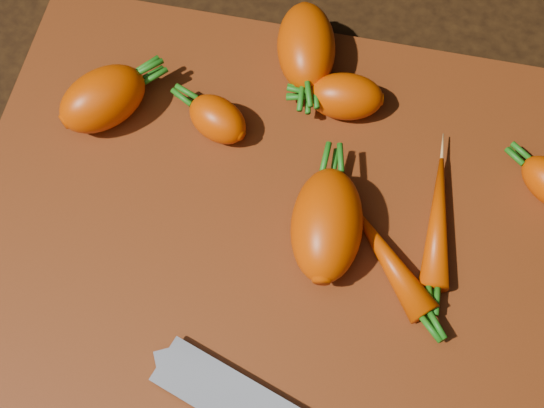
# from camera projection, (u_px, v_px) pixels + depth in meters

# --- Properties ---
(ground) EXTENTS (2.00, 2.00, 0.01)m
(ground) POSITION_uv_depth(u_px,v_px,m) (270.00, 232.00, 0.63)
(ground) COLOR black
(cutting_board) EXTENTS (0.50, 0.40, 0.01)m
(cutting_board) POSITION_uv_depth(u_px,v_px,m) (270.00, 227.00, 0.62)
(cutting_board) COLOR #522109
(cutting_board) RESTS_ON ground
(carrot_0) EXTENTS (0.09, 0.09, 0.05)m
(carrot_0) POSITION_uv_depth(u_px,v_px,m) (103.00, 99.00, 0.64)
(carrot_0) COLOR #CB3F00
(carrot_0) RESTS_ON cutting_board
(carrot_1) EXTENTS (0.06, 0.06, 0.04)m
(carrot_1) POSITION_uv_depth(u_px,v_px,m) (218.00, 119.00, 0.64)
(carrot_1) COLOR #CB3F00
(carrot_1) RESTS_ON cutting_board
(carrot_2) EXTENTS (0.07, 0.10, 0.05)m
(carrot_2) POSITION_uv_depth(u_px,v_px,m) (306.00, 47.00, 0.66)
(carrot_2) COLOR #CB3F00
(carrot_2) RESTS_ON cutting_board
(carrot_3) EXTENTS (0.06, 0.10, 0.06)m
(carrot_3) POSITION_uv_depth(u_px,v_px,m) (327.00, 225.00, 0.59)
(carrot_3) COLOR #CB3F00
(carrot_3) RESTS_ON cutting_board
(carrot_4) EXTENTS (0.07, 0.05, 0.04)m
(carrot_4) POSITION_uv_depth(u_px,v_px,m) (346.00, 96.00, 0.64)
(carrot_4) COLOR #CB3F00
(carrot_4) RESTS_ON cutting_board
(carrot_6) EXTENTS (0.03, 0.11, 0.02)m
(carrot_6) POSITION_uv_depth(u_px,v_px,m) (438.00, 221.00, 0.61)
(carrot_6) COLOR #CB3F00
(carrot_6) RESTS_ON cutting_board
(carrot_7) EXTENTS (0.08, 0.09, 0.03)m
(carrot_7) POSITION_uv_depth(u_px,v_px,m) (390.00, 261.00, 0.59)
(carrot_7) COLOR #CB3F00
(carrot_7) RESTS_ON cutting_board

